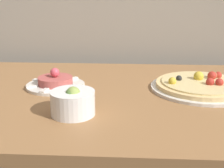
{
  "coord_description": "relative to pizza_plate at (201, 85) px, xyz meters",
  "views": [
    {
      "loc": [
        0.05,
        -0.58,
        1.14
      ],
      "look_at": [
        -0.01,
        0.39,
        0.84
      ],
      "focal_mm": 50.0,
      "sensor_mm": 36.0,
      "label": 1
    }
  ],
  "objects": [
    {
      "name": "dining_table",
      "position": [
        -0.3,
        -0.06,
        -0.11
      ],
      "size": [
        1.46,
        0.84,
        0.8
      ],
      "color": "olive",
      "rests_on": "ground_plane"
    },
    {
      "name": "pizza_plate",
      "position": [
        0.0,
        0.0,
        0.0
      ],
      "size": [
        0.35,
        0.35,
        0.06
      ],
      "color": "silver",
      "rests_on": "dining_table"
    },
    {
      "name": "tartare_plate",
      "position": [
        -0.52,
        -0.0,
        0.0
      ],
      "size": [
        0.21,
        0.21,
        0.07
      ],
      "color": "silver",
      "rests_on": "dining_table"
    },
    {
      "name": "small_bowl",
      "position": [
        -0.41,
        -0.25,
        0.02
      ],
      "size": [
        0.12,
        0.12,
        0.08
      ],
      "color": "white",
      "rests_on": "dining_table"
    }
  ]
}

